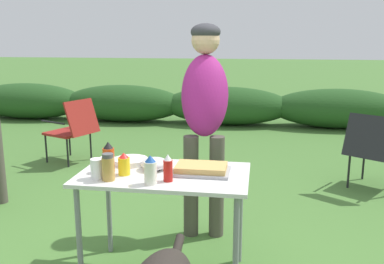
{
  "coord_description": "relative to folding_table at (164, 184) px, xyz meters",
  "views": [
    {
      "loc": [
        0.6,
        -2.6,
        1.6
      ],
      "look_at": [
        0.09,
        0.57,
        0.89
      ],
      "focal_mm": 40.0,
      "sensor_mm": 36.0,
      "label": 1
    }
  ],
  "objects": [
    {
      "name": "spice_jar",
      "position": [
        -0.31,
        -0.2,
        0.16
      ],
      "size": [
        0.08,
        0.08,
        0.17
      ],
      "color": "#B2893D",
      "rests_on": "folding_table"
    },
    {
      "name": "paper_cup_stack",
      "position": [
        -0.39,
        -0.17,
        0.14
      ],
      "size": [
        0.08,
        0.08,
        0.13
      ],
      "primitive_type": "cylinder",
      "color": "white",
      "rests_on": "folding_table"
    },
    {
      "name": "shrub_hedge",
      "position": [
        -0.0,
        5.29,
        -0.31
      ],
      "size": [
        14.4,
        0.9,
        0.7
      ],
      "color": "#234C1E",
      "rests_on": "ground"
    },
    {
      "name": "plate_stack",
      "position": [
        -0.27,
        0.16,
        0.1
      ],
      "size": [
        0.24,
        0.24,
        0.04
      ],
      "primitive_type": "cylinder",
      "color": "white",
      "rests_on": "folding_table"
    },
    {
      "name": "standing_person_in_gray_fleece",
      "position": [
        0.16,
        0.78,
        0.41
      ],
      "size": [
        0.43,
        0.54,
        1.71
      ],
      "rotation": [
        0.0,
        0.0,
        0.1
      ],
      "color": "#4C473D",
      "rests_on": "ground"
    },
    {
      "name": "camp_chair_near_hedge",
      "position": [
        -1.76,
        2.48,
        -0.2
      ],
      "size": [
        0.72,
        0.66,
        0.83
      ],
      "rotation": [
        0.0,
        0.0,
        1.17
      ],
      "color": "maroon",
      "rests_on": "ground"
    },
    {
      "name": "mayo_bottle",
      "position": [
        -0.03,
        -0.23,
        0.16
      ],
      "size": [
        0.08,
        0.08,
        0.18
      ],
      "color": "silver",
      "rests_on": "folding_table"
    },
    {
      "name": "camp_chair_green_behind_table",
      "position": [
        1.8,
        1.99,
        -0.2
      ],
      "size": [
        0.71,
        0.75,
        0.83
      ],
      "rotation": [
        0.0,
        0.0,
        -0.6
      ],
      "color": "#232328",
      "rests_on": "ground"
    },
    {
      "name": "food_tray",
      "position": [
        0.24,
        0.04,
        0.1
      ],
      "size": [
        0.37,
        0.25,
        0.06
      ],
      "color": "#9E9EA3",
      "rests_on": "folding_table"
    },
    {
      "name": "folding_table",
      "position": [
        0.0,
        0.0,
        0.0
      ],
      "size": [
        1.1,
        0.64,
        0.74
      ],
      "color": "silver",
      "rests_on": "ground"
    },
    {
      "name": "mixing_bowl",
      "position": [
        -0.08,
        0.06,
        0.12
      ],
      "size": [
        0.18,
        0.18,
        0.08
      ],
      "primitive_type": "ellipsoid",
      "color": "silver",
      "rests_on": "folding_table"
    },
    {
      "name": "hot_sauce_bottle",
      "position": [
        -0.36,
        -0.03,
        0.17
      ],
      "size": [
        0.08,
        0.08,
        0.2
      ],
      "color": "#CC4214",
      "rests_on": "folding_table"
    },
    {
      "name": "ketchup_bottle",
      "position": [
        0.06,
        -0.16,
        0.16
      ],
      "size": [
        0.06,
        0.06,
        0.17
      ],
      "color": "red",
      "rests_on": "folding_table"
    },
    {
      "name": "mustard_bottle",
      "position": [
        -0.24,
        -0.08,
        0.15
      ],
      "size": [
        0.08,
        0.08,
        0.15
      ],
      "color": "yellow",
      "rests_on": "folding_table"
    }
  ]
}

